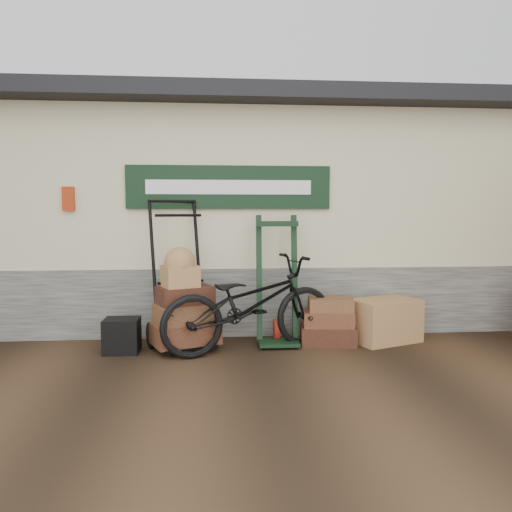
{
  "coord_description": "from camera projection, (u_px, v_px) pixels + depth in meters",
  "views": [
    {
      "loc": [
        -0.49,
        -5.45,
        1.63
      ],
      "look_at": [
        0.04,
        0.9,
        1.07
      ],
      "focal_mm": 35.0,
      "sensor_mm": 36.0,
      "label": 1
    }
  ],
  "objects": [
    {
      "name": "ground",
      "position": [
        259.0,
        358.0,
        5.6
      ],
      "size": [
        80.0,
        80.0,
        0.0
      ],
      "primitive_type": "plane",
      "color": "black",
      "rests_on": "ground"
    },
    {
      "name": "station_building",
      "position": [
        244.0,
        213.0,
        8.17
      ],
      "size": [
        14.4,
        4.1,
        3.2
      ],
      "color": "#4C4C47",
      "rests_on": "ground"
    },
    {
      "name": "porter_trolley",
      "position": [
        179.0,
        272.0,
        6.02
      ],
      "size": [
        1.1,
        0.98,
        1.82
      ],
      "primitive_type": null,
      "rotation": [
        0.0,
        0.0,
        0.39
      ],
      "color": "black",
      "rests_on": "ground"
    },
    {
      "name": "green_barrow",
      "position": [
        277.0,
        280.0,
        6.15
      ],
      "size": [
        0.58,
        0.49,
        1.59
      ],
      "primitive_type": null,
      "rotation": [
        0.0,
        0.0,
        -0.01
      ],
      "color": "black",
      "rests_on": "ground"
    },
    {
      "name": "suitcase_stack",
      "position": [
        328.0,
        321.0,
        6.16
      ],
      "size": [
        0.71,
        0.49,
        0.59
      ],
      "primitive_type": null,
      "rotation": [
        0.0,
        0.0,
        -0.11
      ],
      "color": "#351711",
      "rests_on": "ground"
    },
    {
      "name": "wicker_hamper",
      "position": [
        384.0,
        320.0,
        6.31
      ],
      "size": [
        0.96,
        0.8,
        0.54
      ],
      "primitive_type": "cube",
      "rotation": [
        0.0,
        0.0,
        0.38
      ],
      "color": "olive",
      "rests_on": "ground"
    },
    {
      "name": "black_trunk",
      "position": [
        122.0,
        336.0,
        5.81
      ],
      "size": [
        0.4,
        0.35,
        0.4
      ],
      "primitive_type": "cube",
      "rotation": [
        0.0,
        0.0,
        -0.01
      ],
      "color": "black",
      "rests_on": "ground"
    },
    {
      "name": "bicycle",
      "position": [
        250.0,
        299.0,
        5.81
      ],
      "size": [
        1.4,
        2.28,
        1.25
      ],
      "primitive_type": "imported",
      "rotation": [
        0.0,
        0.0,
        1.9
      ],
      "color": "black",
      "rests_on": "ground"
    }
  ]
}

